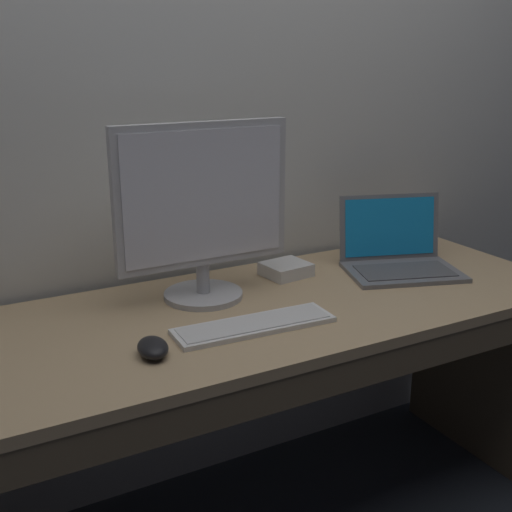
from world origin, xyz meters
The scene contains 6 objects.
desk centered at (0.00, -0.01, 0.50)m, with size 1.69×0.66×0.71m.
laptop_space_gray centered at (0.47, 0.06, 0.75)m, with size 0.39×0.35×0.22m.
external_monitor centered at (-0.16, 0.12, 0.96)m, with size 0.48×0.21×0.47m.
wired_keyboard centered at (-0.13, -0.12, 0.72)m, with size 0.41×0.13×0.01m.
computer_mouse centered at (-0.40, -0.14, 0.73)m, with size 0.07×0.10×0.04m, color black.
external_drive_box centered at (0.14, 0.18, 0.73)m, with size 0.13×0.12×0.04m, color silver.
Camera 1 is at (-0.82, -1.39, 1.35)m, focal length 45.45 mm.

